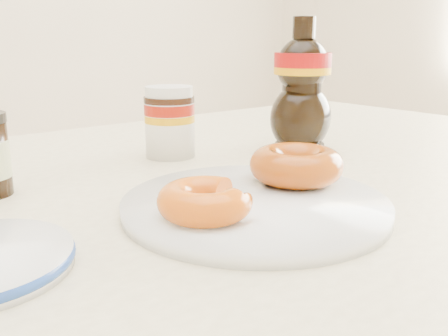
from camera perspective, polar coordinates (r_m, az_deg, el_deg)
dining_table at (r=0.66m, az=0.72°, el=-7.98°), size 1.40×0.90×0.75m
plate at (r=0.51m, az=3.56°, el=-4.17°), size 0.27×0.27×0.01m
donut_bitten at (r=0.45m, az=-2.20°, el=-3.73°), size 0.11×0.11×0.03m
donut_whole at (r=0.57m, az=8.25°, el=0.38°), size 0.14×0.14×0.04m
nutella_jar at (r=0.73m, az=-6.24°, el=5.58°), size 0.07×0.07×0.10m
syrup_bottle at (r=0.79m, az=8.89°, el=9.42°), size 0.11×0.10×0.20m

